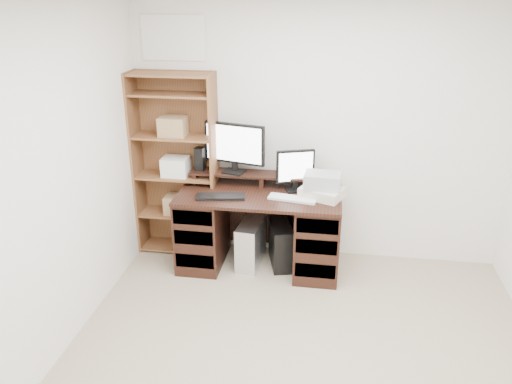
% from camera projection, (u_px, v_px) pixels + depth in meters
% --- Properties ---
extents(room, '(3.54, 4.04, 2.54)m').
position_uv_depth(room, '(304.00, 227.00, 2.83)').
color(room, tan).
rests_on(room, ground).
extents(desk, '(1.50, 0.70, 0.75)m').
position_uv_depth(desk, '(259.00, 228.00, 4.72)').
color(desk, black).
rests_on(desk, ground).
extents(riser_shelf, '(1.40, 0.22, 0.12)m').
position_uv_depth(riser_shelf, '(263.00, 176.00, 4.74)').
color(riser_shelf, black).
rests_on(riser_shelf, desk).
extents(monitor_wide, '(0.59, 0.21, 0.47)m').
position_uv_depth(monitor_wide, '(234.00, 145.00, 4.67)').
color(monitor_wide, black).
rests_on(monitor_wide, riser_shelf).
extents(monitor_small, '(0.35, 0.18, 0.39)m').
position_uv_depth(monitor_small, '(295.00, 169.00, 4.58)').
color(monitor_small, black).
rests_on(monitor_small, desk).
extents(speaker, '(0.10, 0.10, 0.22)m').
position_uv_depth(speaker, '(200.00, 159.00, 4.78)').
color(speaker, black).
rests_on(speaker, riser_shelf).
extents(keyboard_black, '(0.45, 0.21, 0.02)m').
position_uv_depth(keyboard_black, '(221.00, 197.00, 4.48)').
color(keyboard_black, black).
rests_on(keyboard_black, desk).
extents(keyboard_white, '(0.45, 0.20, 0.02)m').
position_uv_depth(keyboard_white, '(292.00, 199.00, 4.45)').
color(keyboard_white, silver).
rests_on(keyboard_white, desk).
extents(mouse, '(0.10, 0.08, 0.04)m').
position_uv_depth(mouse, '(329.00, 201.00, 4.37)').
color(mouse, silver).
rests_on(mouse, desk).
extents(printer, '(0.44, 0.39, 0.09)m').
position_uv_depth(printer, '(322.00, 192.00, 4.49)').
color(printer, beige).
rests_on(printer, desk).
extents(basket, '(0.33, 0.25, 0.14)m').
position_uv_depth(basket, '(323.00, 181.00, 4.44)').
color(basket, '#A5ABB0').
rests_on(basket, printer).
extents(tower_silver, '(0.24, 0.46, 0.44)m').
position_uv_depth(tower_silver, '(251.00, 243.00, 4.80)').
color(tower_silver, silver).
rests_on(tower_silver, ground).
extents(tower_black, '(0.28, 0.46, 0.43)m').
position_uv_depth(tower_black, '(281.00, 244.00, 4.80)').
color(tower_black, black).
rests_on(tower_black, ground).
extents(bookshelf, '(0.80, 0.30, 1.80)m').
position_uv_depth(bookshelf, '(176.00, 164.00, 4.84)').
color(bookshelf, brown).
rests_on(bookshelf, ground).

